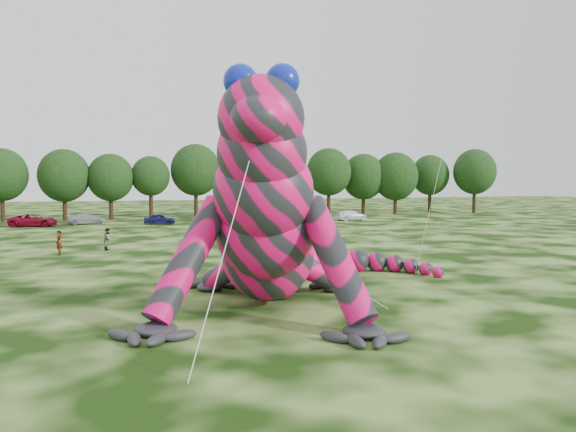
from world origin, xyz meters
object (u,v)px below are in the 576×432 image
at_px(flying_kite, 477,8).
at_px(tree_11, 240,182).
at_px(inflatable_gecko, 270,192).
at_px(car_2, 33,220).
at_px(tree_15, 395,183).
at_px(tree_16, 430,184).
at_px(tree_17, 475,181).
at_px(spectator_5, 204,245).
at_px(spectator_0, 59,243).
at_px(tree_6, 2,185).
at_px(spectator_2, 250,229).
at_px(car_6, 287,216).
at_px(car_7, 351,215).
at_px(car_5, 217,217).
at_px(tree_12, 282,186).
at_px(spectator_1, 108,239).
at_px(tree_7, 64,185).
at_px(tree_14, 363,184).
at_px(car_4, 160,219).
at_px(tree_9, 151,187).
at_px(tree_13, 329,182).
at_px(tree_10, 196,181).
at_px(car_3, 87,219).

xyz_separation_m(flying_kite, tree_11, (-2.44, 54.34, -9.69)).
distance_m(inflatable_gecko, tree_11, 55.77).
bearing_deg(car_2, inflatable_gecko, -153.39).
height_order(tree_15, tree_16, tree_15).
xyz_separation_m(tree_17, spectator_5, (-48.46, -38.48, -4.28)).
bearing_deg(car_2, tree_15, -73.85).
bearing_deg(spectator_0, tree_11, 126.55).
relative_size(tree_6, tree_16, 1.01).
bearing_deg(spectator_2, car_6, 147.83).
bearing_deg(tree_17, car_7, -159.00).
relative_size(tree_6, car_2, 1.77).
height_order(car_5, car_6, car_5).
height_order(tree_12, spectator_1, tree_12).
relative_size(flying_kite, spectator_0, 9.10).
bearing_deg(tree_12, tree_7, -178.22).
relative_size(tree_14, car_4, 2.48).
relative_size(tree_7, spectator_2, 6.04).
bearing_deg(flying_kite, car_5, 99.52).
relative_size(car_7, spectator_0, 2.53).
xyz_separation_m(flying_kite, car_6, (1.86, 44.34, -14.07)).
xyz_separation_m(tree_9, tree_15, (37.41, 0.43, 0.48)).
height_order(tree_13, tree_16, tree_13).
distance_m(tree_12, tree_16, 25.49).
relative_size(spectator_1, spectator_2, 1.11).
relative_size(flying_kite, tree_15, 1.73).
bearing_deg(tree_14, tree_6, -177.71).
bearing_deg(tree_10, car_2, -152.40).
xyz_separation_m(flying_kite, tree_9, (-15.16, 53.49, -10.38)).
bearing_deg(car_3, tree_7, 22.45).
xyz_separation_m(tree_14, car_2, (-46.07, -10.60, -3.96)).
distance_m(tree_14, car_6, 19.07).
height_order(tree_12, tree_14, tree_14).
distance_m(car_7, spectator_2, 24.50).
relative_size(tree_9, car_7, 1.87).
bearing_deg(inflatable_gecko, car_4, 111.40).
xyz_separation_m(car_4, spectator_2, (7.58, -17.84, 0.14)).
bearing_deg(car_3, tree_13, -80.31).
bearing_deg(tree_6, tree_11, 2.76).
bearing_deg(flying_kite, tree_11, 92.58).
bearing_deg(tree_6, tree_13, 0.57).
relative_size(car_4, spectator_5, 2.19).
height_order(tree_9, car_4, tree_9).
bearing_deg(tree_9, car_5, -50.86).
distance_m(tree_12, tree_15, 18.46).
distance_m(car_3, spectator_5, 33.32).
distance_m(car_2, spectator_0, 27.09).
distance_m(tree_9, tree_16, 44.43).
bearing_deg(car_2, car_6, -84.41).
relative_size(tree_17, spectator_0, 5.62).
relative_size(tree_6, car_6, 2.03).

